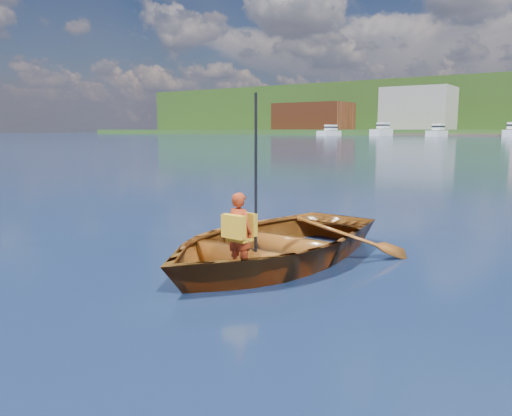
{
  "coord_description": "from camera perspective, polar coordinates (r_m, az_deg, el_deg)",
  "views": [
    {
      "loc": [
        2.82,
        -6.6,
        1.92
      ],
      "look_at": [
        -1.33,
        -0.63,
        0.77
      ],
      "focal_mm": 35.0,
      "sensor_mm": 36.0,
      "label": 1
    }
  ],
  "objects": [
    {
      "name": "child_paddler",
      "position": [
        6.45,
        -1.86,
        -2.5
      ],
      "size": [
        0.39,
        0.35,
        2.28
      ],
      "color": "#A93415",
      "rests_on": "ground"
    },
    {
      "name": "rowboat",
      "position": [
        7.31,
        1.73,
        -3.9
      ],
      "size": [
        3.29,
        4.46,
        0.89
      ],
      "color": "#662B13",
      "rests_on": "ground"
    },
    {
      "name": "ground",
      "position": [
        7.43,
        11.34,
        -6.21
      ],
      "size": [
        600.0,
        600.0,
        0.0
      ],
      "color": "#0D223D",
      "rests_on": "ground"
    }
  ]
}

